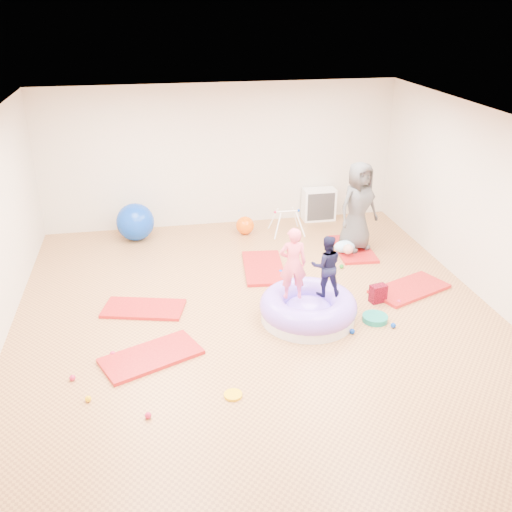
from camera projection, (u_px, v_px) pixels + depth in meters
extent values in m
cube|color=#B88246|center=(260.00, 321.00, 8.20)|extent=(7.00, 8.00, 0.01)
cube|color=silver|center=(261.00, 126.00, 7.03)|extent=(7.00, 8.00, 0.01)
cube|color=beige|center=(221.00, 156.00, 11.19)|extent=(7.00, 0.01, 2.80)
cube|color=beige|center=(370.00, 439.00, 4.04)|extent=(7.00, 0.01, 2.80)
cube|color=beige|center=(498.00, 214.00, 8.21)|extent=(0.01, 8.00, 2.80)
cube|color=red|center=(151.00, 356.00, 7.35)|extent=(1.40, 1.07, 0.05)
cube|color=red|center=(144.00, 309.00, 8.48)|extent=(1.29, 0.87, 0.05)
cube|color=red|center=(264.00, 268.00, 9.75)|extent=(0.78, 1.37, 0.05)
cube|color=red|center=(409.00, 289.00, 9.05)|extent=(1.40, 1.06, 0.05)
cube|color=red|center=(353.00, 249.00, 10.48)|extent=(0.71, 1.29, 0.05)
cylinder|color=silver|center=(308.00, 314.00, 8.23)|extent=(1.36, 1.36, 0.15)
torus|color=#8C62F4|center=(308.00, 306.00, 8.17)|extent=(1.40, 1.40, 0.37)
ellipsoid|color=#8C62F4|center=(308.00, 311.00, 8.21)|extent=(0.74, 0.74, 0.34)
imported|color=#FF5C76|center=(293.00, 260.00, 7.87)|extent=(0.41, 0.29, 1.06)
imported|color=black|center=(326.00, 263.00, 7.99)|extent=(0.48, 0.40, 0.90)
imported|color=#424242|center=(358.00, 206.00, 10.12)|extent=(0.91, 0.75, 1.61)
ellipsoid|color=#A1DAFF|center=(345.00, 247.00, 10.23)|extent=(0.39, 0.25, 0.22)
sphere|color=tan|center=(348.00, 249.00, 10.06)|extent=(0.18, 0.18, 0.18)
sphere|color=#1D7B21|center=(342.00, 266.00, 9.77)|extent=(0.08, 0.08, 0.08)
sphere|color=#0837B3|center=(281.00, 272.00, 9.58)|extent=(0.08, 0.08, 0.08)
sphere|color=#C41B44|center=(399.00, 302.00, 8.64)|extent=(0.08, 0.08, 0.08)
sphere|color=#C41B44|center=(113.00, 354.00, 7.39)|extent=(0.08, 0.08, 0.08)
sphere|color=#C41B44|center=(148.00, 415.00, 6.30)|extent=(0.08, 0.08, 0.08)
sphere|color=#F8BE06|center=(88.00, 399.00, 6.56)|extent=(0.08, 0.08, 0.08)
sphere|color=#C41B44|center=(72.00, 378.00, 6.92)|extent=(0.08, 0.08, 0.08)
sphere|color=#0837B3|center=(352.00, 331.00, 7.88)|extent=(0.08, 0.08, 0.08)
sphere|color=#0837B3|center=(393.00, 325.00, 8.02)|extent=(0.08, 0.08, 0.08)
sphere|color=#0837B3|center=(135.00, 222.00, 10.81)|extent=(0.71, 0.71, 0.71)
sphere|color=#F35906|center=(245.00, 225.00, 11.14)|extent=(0.35, 0.35, 0.35)
cylinder|color=white|center=(278.00, 226.00, 10.88)|extent=(0.18, 0.19, 0.48)
cylinder|color=white|center=(273.00, 219.00, 11.25)|extent=(0.18, 0.19, 0.48)
cylinder|color=white|center=(301.00, 224.00, 10.96)|extent=(0.18, 0.19, 0.48)
cylinder|color=white|center=(295.00, 217.00, 11.33)|extent=(0.18, 0.19, 0.48)
cylinder|color=white|center=(287.00, 211.00, 11.02)|extent=(0.47, 0.03, 0.03)
sphere|color=#C41B44|center=(275.00, 212.00, 10.98)|extent=(0.06, 0.06, 0.06)
sphere|color=#0837B3|center=(299.00, 211.00, 11.06)|extent=(0.06, 0.06, 0.06)
cube|color=white|center=(319.00, 204.00, 11.79)|extent=(0.67, 0.32, 0.67)
cube|color=#373535|center=(321.00, 207.00, 11.65)|extent=(0.57, 0.02, 0.57)
cube|color=white|center=(319.00, 205.00, 11.75)|extent=(0.02, 0.23, 0.59)
cube|color=white|center=(319.00, 205.00, 11.75)|extent=(0.59, 0.23, 0.02)
cylinder|color=#127B6A|center=(375.00, 318.00, 8.19)|extent=(0.37, 0.37, 0.08)
cube|color=maroon|center=(378.00, 294.00, 8.67)|extent=(0.27, 0.20, 0.28)
cylinder|color=#F8BE06|center=(233.00, 395.00, 6.66)|extent=(0.22, 0.22, 0.03)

